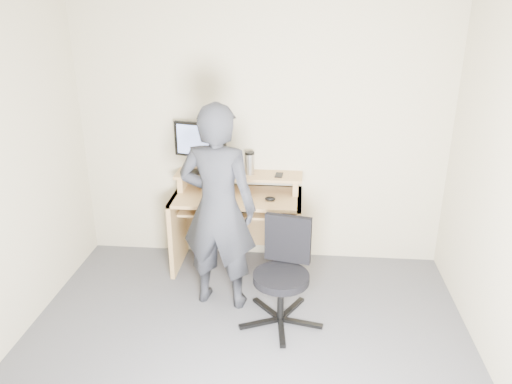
% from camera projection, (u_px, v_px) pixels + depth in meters
% --- Properties ---
extents(ground, '(3.50, 3.50, 0.00)m').
position_uv_depth(ground, '(241.00, 370.00, 3.55)').
color(ground, '#56555B').
rests_on(ground, ground).
extents(back_wall, '(3.50, 0.02, 2.50)m').
position_uv_depth(back_wall, '(261.00, 135.00, 4.71)').
color(back_wall, beige).
rests_on(back_wall, ground).
extents(desk, '(1.20, 0.60, 0.91)m').
position_uv_depth(desk, '(238.00, 212.00, 4.78)').
color(desk, tan).
rests_on(desk, ground).
extents(monitor, '(0.51, 0.16, 0.49)m').
position_uv_depth(monitor, '(200.00, 143.00, 4.63)').
color(monitor, black).
rests_on(monitor, desk).
extents(external_drive, '(0.08, 0.14, 0.20)m').
position_uv_depth(external_drive, '(223.00, 163.00, 4.71)').
color(external_drive, black).
rests_on(external_drive, desk).
extents(travel_mug, '(0.11, 0.11, 0.19)m').
position_uv_depth(travel_mug, '(250.00, 164.00, 4.68)').
color(travel_mug, '#ADADB1').
rests_on(travel_mug, desk).
extents(smartphone, '(0.08, 0.13, 0.01)m').
position_uv_depth(smartphone, '(279.00, 175.00, 4.67)').
color(smartphone, black).
rests_on(smartphone, desk).
extents(charger, '(0.05, 0.05, 0.03)m').
position_uv_depth(charger, '(215.00, 174.00, 4.65)').
color(charger, black).
rests_on(charger, desk).
extents(headphones, '(0.18, 0.18, 0.06)m').
position_uv_depth(headphones, '(223.00, 170.00, 4.80)').
color(headphones, silver).
rests_on(headphones, desk).
extents(keyboard, '(0.47, 0.21, 0.03)m').
position_uv_depth(keyboard, '(227.00, 207.00, 4.59)').
color(keyboard, black).
rests_on(keyboard, desk).
extents(mouse, '(0.11, 0.08, 0.04)m').
position_uv_depth(mouse, '(270.00, 199.00, 4.50)').
color(mouse, black).
rests_on(mouse, desk).
extents(office_chair, '(0.67, 0.66, 0.85)m').
position_uv_depth(office_chair, '(283.00, 269.00, 3.95)').
color(office_chair, black).
rests_on(office_chair, ground).
extents(person, '(0.69, 0.51, 1.75)m').
position_uv_depth(person, '(218.00, 208.00, 4.04)').
color(person, black).
rests_on(person, ground).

